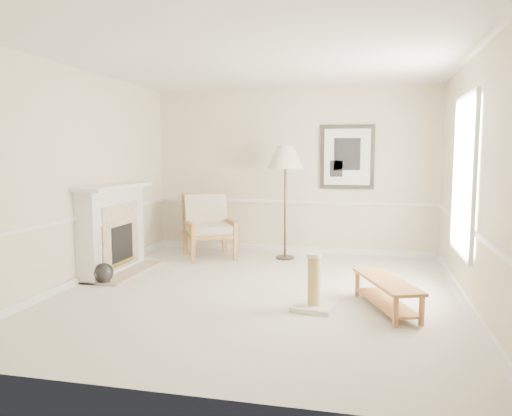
{
  "coord_description": "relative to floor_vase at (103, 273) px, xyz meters",
  "views": [
    {
      "loc": [
        1.35,
        -6.03,
        1.78
      ],
      "look_at": [
        -0.2,
        0.7,
        1.01
      ],
      "focal_mm": 35.0,
      "sensor_mm": 36.0,
      "label": 1
    }
  ],
  "objects": [
    {
      "name": "scratching_post",
      "position": [
        2.91,
        -0.46,
        0.06
      ],
      "size": [
        0.51,
        0.51,
        0.64
      ],
      "rotation": [
        0.0,
        0.0,
        -0.15
      ],
      "color": "white",
      "rests_on": "ground"
    },
    {
      "name": "bench",
      "position": [
        3.71,
        -0.3,
        0.09
      ],
      "size": [
        0.79,
        1.28,
        0.35
      ],
      "rotation": [
        0.0,
        0.0,
        0.37
      ],
      "color": "#A25C34",
      "rests_on": "ground"
    },
    {
      "name": "ground",
      "position": [
        2.15,
        0.05,
        -0.14
      ],
      "size": [
        5.5,
        5.5,
        0.0
      ],
      "primitive_type": "plane",
      "color": "silver",
      "rests_on": "ground"
    },
    {
      "name": "floor_lamp",
      "position": [
        2.13,
        2.16,
        1.5
      ],
      "size": [
        0.63,
        0.63,
        1.89
      ],
      "rotation": [
        0.0,
        0.0,
        -0.07
      ],
      "color": "black",
      "rests_on": "ground"
    },
    {
      "name": "armchair",
      "position": [
        0.8,
        2.1,
        0.43
      ],
      "size": [
        1.12,
        1.14,
        1.06
      ],
      "rotation": [
        0.0,
        0.0,
        0.54
      ],
      "color": "#A25C34",
      "rests_on": "ground"
    },
    {
      "name": "fireplace",
      "position": [
        -0.19,
        0.65,
        0.5
      ],
      "size": [
        0.64,
        1.64,
        1.31
      ],
      "color": "white",
      "rests_on": "ground"
    },
    {
      "name": "floor_vase",
      "position": [
        0.0,
        0.0,
        0.0
      ],
      "size": [
        0.27,
        0.27,
        0.79
      ],
      "rotation": [
        0.0,
        0.0,
        -0.04
      ],
      "color": "black",
      "rests_on": "ground"
    },
    {
      "name": "room",
      "position": [
        2.29,
        0.12,
        1.72
      ],
      "size": [
        5.04,
        5.54,
        2.92
      ],
      "color": "beige",
      "rests_on": "ground"
    }
  ]
}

